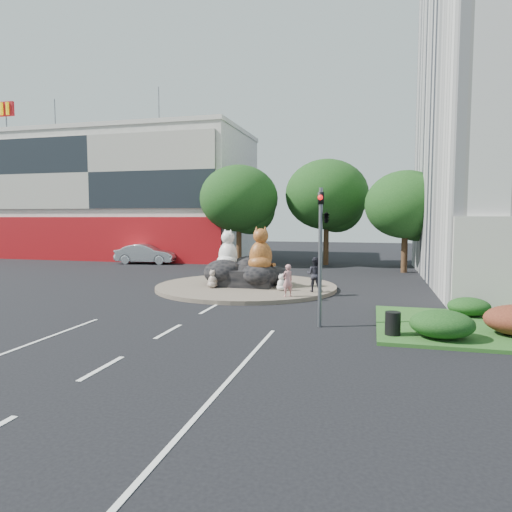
{
  "coord_description": "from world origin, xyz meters",
  "views": [
    {
      "loc": [
        6.83,
        -14.27,
        3.95
      ],
      "look_at": [
        1.07,
        8.05,
        2.0
      ],
      "focal_mm": 32.0,
      "sensor_mm": 36.0,
      "label": 1
    }
  ],
  "objects_px": {
    "cat_tabby": "(261,248)",
    "kitten_calico": "(213,278)",
    "cat_white": "(228,248)",
    "kitten_white": "(281,282)",
    "litter_bin": "(393,323)",
    "pedestrian_dark": "(315,274)",
    "parked_car": "(146,254)",
    "pedestrian_pink": "(288,281)"
  },
  "relations": [
    {
      "from": "cat_tabby",
      "to": "pedestrian_pink",
      "type": "height_order",
      "value": "cat_tabby"
    },
    {
      "from": "pedestrian_pink",
      "to": "pedestrian_dark",
      "type": "relative_size",
      "value": 0.87
    },
    {
      "from": "cat_tabby",
      "to": "kitten_white",
      "type": "relative_size",
      "value": 2.68
    },
    {
      "from": "cat_white",
      "to": "kitten_white",
      "type": "relative_size",
      "value": 2.47
    },
    {
      "from": "pedestrian_pink",
      "to": "cat_white",
      "type": "bearing_deg",
      "value": -83.15
    },
    {
      "from": "cat_tabby",
      "to": "kitten_calico",
      "type": "distance_m",
      "value": 3.04
    },
    {
      "from": "cat_tabby",
      "to": "pedestrian_pink",
      "type": "distance_m",
      "value": 3.52
    },
    {
      "from": "litter_bin",
      "to": "pedestrian_dark",
      "type": "bearing_deg",
      "value": 114.84
    },
    {
      "from": "kitten_calico",
      "to": "parked_car",
      "type": "distance_m",
      "value": 16.32
    },
    {
      "from": "kitten_white",
      "to": "litter_bin",
      "type": "height_order",
      "value": "kitten_white"
    },
    {
      "from": "litter_bin",
      "to": "kitten_white",
      "type": "bearing_deg",
      "value": 124.75
    },
    {
      "from": "kitten_calico",
      "to": "litter_bin",
      "type": "relative_size",
      "value": 1.32
    },
    {
      "from": "pedestrian_pink",
      "to": "litter_bin",
      "type": "bearing_deg",
      "value": 85.45
    },
    {
      "from": "cat_white",
      "to": "litter_bin",
      "type": "relative_size",
      "value": 2.92
    },
    {
      "from": "kitten_white",
      "to": "parked_car",
      "type": "bearing_deg",
      "value": 89.17
    },
    {
      "from": "pedestrian_dark",
      "to": "litter_bin",
      "type": "relative_size",
      "value": 2.33
    },
    {
      "from": "kitten_calico",
      "to": "parked_car",
      "type": "relative_size",
      "value": 0.2
    },
    {
      "from": "cat_tabby",
      "to": "pedestrian_dark",
      "type": "height_order",
      "value": "cat_tabby"
    },
    {
      "from": "cat_white",
      "to": "cat_tabby",
      "type": "bearing_deg",
      "value": 3.65
    },
    {
      "from": "cat_white",
      "to": "cat_tabby",
      "type": "distance_m",
      "value": 2.31
    },
    {
      "from": "cat_tabby",
      "to": "parked_car",
      "type": "bearing_deg",
      "value": 108.26
    },
    {
      "from": "kitten_calico",
      "to": "kitten_white",
      "type": "bearing_deg",
      "value": 12.44
    },
    {
      "from": "cat_white",
      "to": "pedestrian_dark",
      "type": "xyz_separation_m",
      "value": [
        5.17,
        -1.74,
        -1.12
      ]
    },
    {
      "from": "cat_white",
      "to": "parked_car",
      "type": "distance_m",
      "value": 15.29
    },
    {
      "from": "cat_tabby",
      "to": "litter_bin",
      "type": "relative_size",
      "value": 3.15
    },
    {
      "from": "cat_tabby",
      "to": "pedestrian_dark",
      "type": "xyz_separation_m",
      "value": [
        3.03,
        -0.86,
        -1.21
      ]
    },
    {
      "from": "pedestrian_pink",
      "to": "kitten_white",
      "type": "bearing_deg",
      "value": -112.19
    },
    {
      "from": "pedestrian_dark",
      "to": "litter_bin",
      "type": "bearing_deg",
      "value": 125.24
    },
    {
      "from": "cat_tabby",
      "to": "kitten_white",
      "type": "xyz_separation_m",
      "value": [
        1.32,
        -0.91,
        -1.65
      ]
    },
    {
      "from": "kitten_calico",
      "to": "parked_car",
      "type": "bearing_deg",
      "value": 143.11
    },
    {
      "from": "pedestrian_pink",
      "to": "parked_car",
      "type": "height_order",
      "value": "pedestrian_pink"
    },
    {
      "from": "cat_white",
      "to": "litter_bin",
      "type": "xyz_separation_m",
      "value": [
        8.67,
        -9.3,
        -1.71
      ]
    },
    {
      "from": "kitten_white",
      "to": "parked_car",
      "type": "height_order",
      "value": "parked_car"
    },
    {
      "from": "cat_tabby",
      "to": "kitten_white",
      "type": "height_order",
      "value": "cat_tabby"
    },
    {
      "from": "kitten_calico",
      "to": "pedestrian_pink",
      "type": "bearing_deg",
      "value": -8.61
    },
    {
      "from": "cat_tabby",
      "to": "pedestrian_pink",
      "type": "bearing_deg",
      "value": -83.22
    },
    {
      "from": "litter_bin",
      "to": "parked_car",
      "type": "bearing_deg",
      "value": 134.33
    },
    {
      "from": "kitten_white",
      "to": "pedestrian_pink",
      "type": "relative_size",
      "value": 0.58
    },
    {
      "from": "cat_white",
      "to": "pedestrian_pink",
      "type": "height_order",
      "value": "cat_white"
    },
    {
      "from": "cat_tabby",
      "to": "kitten_calico",
      "type": "relative_size",
      "value": 2.39
    },
    {
      "from": "cat_white",
      "to": "pedestrian_pink",
      "type": "distance_m",
      "value": 5.52
    },
    {
      "from": "cat_white",
      "to": "kitten_calico",
      "type": "height_order",
      "value": "cat_white"
    }
  ]
}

